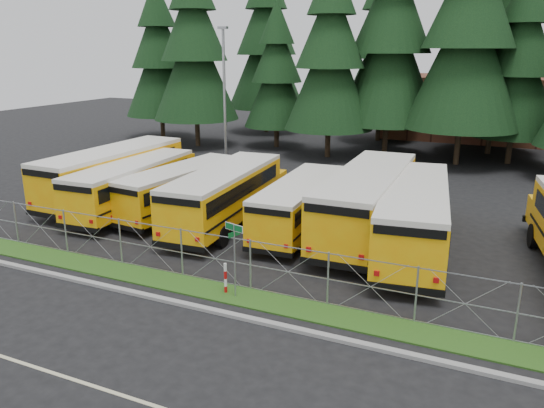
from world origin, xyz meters
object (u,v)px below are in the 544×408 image
(bus_6, at_px, (414,218))
(light_standard, at_px, (224,93))
(bus_1, at_px, (137,186))
(bus_4, at_px, (302,205))
(bus_3, at_px, (228,196))
(striped_bollard, at_px, (225,279))
(bus_2, at_px, (185,190))
(street_sign, at_px, (234,245))
(bus_5, at_px, (369,203))
(bus_0, at_px, (118,174))

(bus_6, distance_m, light_standard, 20.18)
(bus_1, bearing_deg, bus_4, 0.95)
(bus_3, height_order, bus_6, bus_6)
(bus_1, distance_m, striped_bollard, 11.92)
(bus_2, relative_size, street_sign, 3.52)
(bus_2, height_order, striped_bollard, bus_2)
(bus_3, height_order, striped_bollard, bus_3)
(bus_2, distance_m, light_standard, 12.42)
(bus_1, bearing_deg, bus_5, 3.23)
(street_sign, bearing_deg, light_standard, 119.88)
(bus_0, relative_size, bus_2, 1.20)
(bus_1, distance_m, bus_6, 14.95)
(striped_bollard, distance_m, light_standard, 22.21)
(bus_5, bearing_deg, striped_bollard, -111.53)
(bus_3, distance_m, bus_5, 7.04)
(bus_3, distance_m, bus_6, 9.26)
(bus_1, height_order, bus_6, bus_6)
(bus_3, bearing_deg, bus_5, 6.39)
(bus_2, relative_size, bus_6, 0.84)
(bus_2, bearing_deg, striped_bollard, -42.69)
(bus_6, bearing_deg, bus_5, 144.33)
(bus_2, relative_size, light_standard, 0.98)
(bus_6, height_order, light_standard, light_standard)
(bus_1, height_order, bus_5, bus_5)
(bus_0, xyz_separation_m, street_sign, (12.35, -8.56, 0.48))
(bus_5, xyz_separation_m, bus_6, (2.33, -1.25, -0.07))
(bus_4, bearing_deg, bus_5, 10.00)
(bus_3, distance_m, bus_4, 3.84)
(bus_5, bearing_deg, bus_4, -168.64)
(bus_1, relative_size, bus_5, 0.86)
(bus_4, bearing_deg, bus_1, -179.05)
(bus_2, height_order, bus_3, bus_3)
(bus_2, distance_m, striped_bollard, 10.43)
(bus_4, xyz_separation_m, bus_6, (5.47, -0.54, 0.26))
(street_sign, distance_m, light_standard, 22.28)
(striped_bollard, xyz_separation_m, light_standard, (-10.49, 18.95, 4.90))
(bus_4, bearing_deg, street_sign, -89.08)
(bus_0, relative_size, street_sign, 4.21)
(bus_2, bearing_deg, bus_6, 3.25)
(light_standard, bearing_deg, bus_2, -71.80)
(bus_6, distance_m, street_sign, 8.87)
(street_sign, height_order, striped_bollard, street_sign)
(street_sign, bearing_deg, bus_4, 93.67)
(bus_5, height_order, bus_6, bus_5)
(bus_0, distance_m, bus_6, 17.36)
(bus_4, relative_size, street_sign, 3.48)
(bus_4, distance_m, street_sign, 7.93)
(bus_0, bearing_deg, street_sign, -33.44)
(bus_0, bearing_deg, light_standard, 83.77)
(bus_1, bearing_deg, striped_bollard, -39.60)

